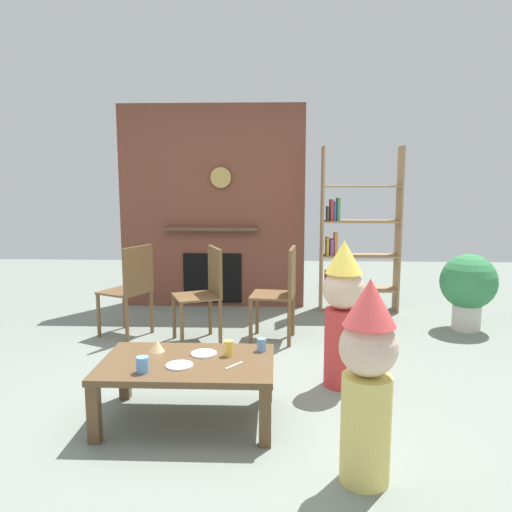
{
  "coord_description": "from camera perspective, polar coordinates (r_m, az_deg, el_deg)",
  "views": [
    {
      "loc": [
        0.3,
        -3.53,
        1.54
      ],
      "look_at": [
        0.15,
        0.4,
        0.94
      ],
      "focal_mm": 35.9,
      "sensor_mm": 36.0,
      "label": 1
    }
  ],
  "objects": [
    {
      "name": "paper_plate_front",
      "position": [
        3.43,
        -5.83,
        -10.77
      ],
      "size": [
        0.17,
        0.17,
        0.01
      ],
      "primitive_type": "cylinder",
      "color": "white",
      "rests_on": "coffee_table"
    },
    {
      "name": "paper_cup_center",
      "position": [
        3.38,
        -3.02,
        -10.22
      ],
      "size": [
        0.06,
        0.06,
        0.1
      ],
      "primitive_type": "cylinder",
      "color": "#F2CC4C",
      "rests_on": "coffee_table"
    },
    {
      "name": "brick_fireplace_feature",
      "position": [
        6.18,
        -4.86,
        5.39
      ],
      "size": [
        2.2,
        0.28,
        2.4
      ],
      "color": "brown",
      "rests_on": "ground_plane"
    },
    {
      "name": "potted_plant_tall",
      "position": [
        5.64,
        22.58,
        -3.04
      ],
      "size": [
        0.56,
        0.56,
        0.78
      ],
      "color": "beige",
      "rests_on": "ground_plane"
    },
    {
      "name": "paper_cup_near_left",
      "position": [
        3.18,
        -12.53,
        -11.73
      ],
      "size": [
        0.07,
        0.07,
        0.1
      ],
      "primitive_type": "cylinder",
      "color": "#669EE0",
      "rests_on": "coffee_table"
    },
    {
      "name": "bookshelf",
      "position": [
        6.03,
        10.75,
        2.18
      ],
      "size": [
        0.9,
        0.28,
        1.9
      ],
      "color": "#9E7A51",
      "rests_on": "ground_plane"
    },
    {
      "name": "ground_plane",
      "position": [
        3.86,
        -2.54,
        -14.88
      ],
      "size": [
        12.0,
        12.0,
        0.0
      ],
      "primitive_type": "plane",
      "color": "gray"
    },
    {
      "name": "dining_chair_middle",
      "position": [
        4.86,
        -5.63,
        -3.62
      ],
      "size": [
        0.52,
        0.52,
        0.9
      ],
      "rotation": [
        0.0,
        0.0,
        3.53
      ],
      "color": "brown",
      "rests_on": "ground_plane"
    },
    {
      "name": "table_fork",
      "position": [
        3.22,
        -2.44,
        -12.09
      ],
      "size": [
        0.1,
        0.13,
        0.01
      ],
      "primitive_type": "cube",
      "rotation": [
        0.0,
        0.0,
        0.92
      ],
      "color": "silver",
      "rests_on": "coffee_table"
    },
    {
      "name": "dining_chair_left",
      "position": [
        5.12,
        -13.7,
        -3.2
      ],
      "size": [
        0.54,
        0.54,
        0.9
      ],
      "rotation": [
        0.0,
        0.0,
        2.69
      ],
      "color": "brown",
      "rests_on": "ground_plane"
    },
    {
      "name": "paper_plate_rear",
      "position": [
        3.25,
        -8.52,
        -11.97
      ],
      "size": [
        0.17,
        0.17,
        0.01
      ],
      "primitive_type": "cylinder",
      "color": "white",
      "rests_on": "coffee_table"
    },
    {
      "name": "paper_cup_near_right",
      "position": [
        3.47,
        0.62,
        -9.86
      ],
      "size": [
        0.06,
        0.06,
        0.09
      ],
      "primitive_type": "cylinder",
      "color": "#669EE0",
      "rests_on": "coffee_table"
    },
    {
      "name": "dining_chair_right",
      "position": [
        4.86,
        2.94,
        -3.6
      ],
      "size": [
        0.45,
        0.45,
        0.9
      ],
      "rotation": [
        0.0,
        0.0,
        3.01
      ],
      "color": "brown",
      "rests_on": "ground_plane"
    },
    {
      "name": "coffee_table",
      "position": [
        3.36,
        -7.64,
        -12.38
      ],
      "size": [
        1.09,
        0.7,
        0.4
      ],
      "color": "brown",
      "rests_on": "ground_plane"
    },
    {
      "name": "child_with_cone_hat",
      "position": [
        2.68,
        12.31,
        -13.02
      ],
      "size": [
        0.29,
        0.29,
        1.06
      ],
      "rotation": [
        0.0,
        0.0,
        2.58
      ],
      "color": "#E0CC66",
      "rests_on": "ground_plane"
    },
    {
      "name": "birthday_cake_slice",
      "position": [
        3.52,
        -10.97,
        -9.78
      ],
      "size": [
        0.1,
        0.1,
        0.08
      ],
      "primitive_type": "cone",
      "color": "#EAC68C",
      "rests_on": "coffee_table"
    },
    {
      "name": "child_in_pink",
      "position": [
        3.84,
        9.65,
        -5.96
      ],
      "size": [
        0.3,
        0.3,
        1.1
      ],
      "rotation": [
        0.0,
        0.0,
        -2.63
      ],
      "color": "#D13838",
      "rests_on": "ground_plane"
    }
  ]
}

